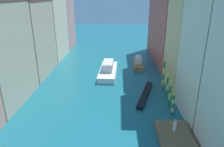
% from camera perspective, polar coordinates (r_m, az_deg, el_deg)
% --- Properties ---
extents(ground_plane, '(154.00, 154.00, 0.00)m').
position_cam_1_polar(ground_plane, '(40.28, -2.08, -0.71)').
color(ground_plane, '#196070').
extents(building_left_2, '(6.40, 11.48, 14.17)m').
position_cam_1_polar(building_left_2, '(42.73, -21.55, 9.02)').
color(building_left_2, '#BCB299').
rests_on(building_left_2, ground).
extents(building_left_3, '(6.40, 11.59, 18.65)m').
position_cam_1_polar(building_left_3, '(53.40, -17.00, 14.04)').
color(building_left_3, beige).
rests_on(building_left_3, ground).
extents(building_left_4, '(6.40, 9.70, 20.35)m').
position_cam_1_polar(building_left_4, '(63.52, -14.06, 15.99)').
color(building_left_4, tan).
rests_on(building_left_4, ground).
extents(building_right_1, '(6.40, 8.65, 17.43)m').
position_cam_1_polar(building_right_1, '(27.39, 26.66, 5.98)').
color(building_right_1, beige).
rests_on(building_right_1, ground).
extents(building_right_2, '(6.40, 8.73, 22.38)m').
position_cam_1_polar(building_right_2, '(34.94, 21.56, 13.60)').
color(building_right_2, '#DBB77A').
rests_on(building_right_2, ground).
extents(building_right_3, '(6.40, 11.67, 20.94)m').
position_cam_1_polar(building_right_3, '(45.07, 17.04, 14.45)').
color(building_right_3, '#B25147').
rests_on(building_right_3, ground).
extents(building_right_4, '(6.40, 10.49, 17.73)m').
position_cam_1_polar(building_right_4, '(55.86, 14.01, 14.09)').
color(building_right_4, '#B25147').
rests_on(building_right_4, ground).
extents(waterfront_dock, '(3.63, 5.05, 0.62)m').
position_cam_1_polar(waterfront_dock, '(24.70, 16.68, -15.80)').
color(waterfront_dock, brown).
rests_on(waterfront_dock, ground).
extents(person_on_dock, '(0.36, 0.36, 1.38)m').
position_cam_1_polar(person_on_dock, '(24.50, 16.81, -13.45)').
color(person_on_dock, white).
rests_on(person_on_dock, waterfront_dock).
extents(mooring_pole_0, '(0.36, 0.36, 3.85)m').
position_cam_1_polar(mooring_pole_0, '(27.75, 16.40, -7.43)').
color(mooring_pole_0, '#197247').
rests_on(mooring_pole_0, ground).
extents(mooring_pole_1, '(0.32, 0.32, 4.50)m').
position_cam_1_polar(mooring_pole_1, '(29.66, 15.54, -4.77)').
color(mooring_pole_1, '#197247').
rests_on(mooring_pole_1, ground).
extents(mooring_pole_2, '(0.27, 0.27, 4.64)m').
position_cam_1_polar(mooring_pole_2, '(32.15, 14.90, -2.55)').
color(mooring_pole_2, '#197247').
rests_on(mooring_pole_2, ground).
extents(mooring_pole_3, '(0.33, 0.33, 5.20)m').
position_cam_1_polar(mooring_pole_3, '(34.11, 13.87, -0.59)').
color(mooring_pole_3, '#197247').
rests_on(mooring_pole_3, ground).
extents(vaporetto_white, '(3.50, 10.20, 2.60)m').
position_cam_1_polar(vaporetto_white, '(40.86, -1.09, 0.96)').
color(vaporetto_white, white).
rests_on(vaporetto_white, ground).
extents(gondola_black, '(3.47, 9.05, 0.50)m').
position_cam_1_polar(gondola_black, '(32.88, 9.07, -5.61)').
color(gondola_black, black).
rests_on(gondola_black, ground).
extents(motorboat_0, '(2.40, 7.82, 2.14)m').
position_cam_1_polar(motorboat_0, '(46.33, 7.13, 2.95)').
color(motorboat_0, olive).
rests_on(motorboat_0, ground).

